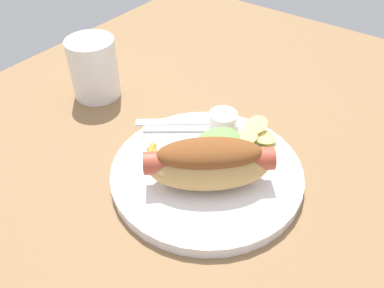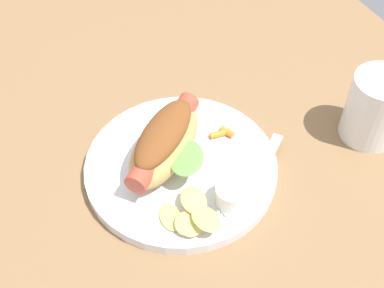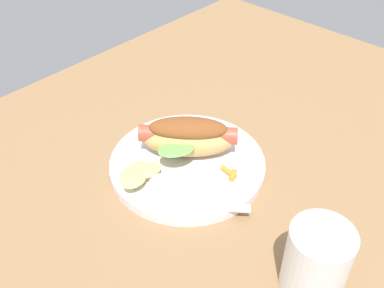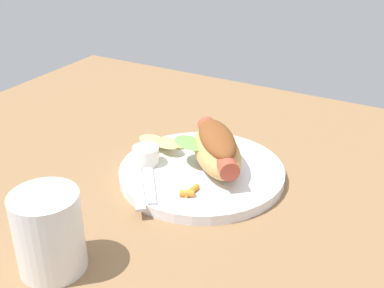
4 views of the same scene
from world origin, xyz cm
name	(u,v)px [view 2 (image 2 of 4)]	position (x,y,z in cm)	size (l,w,h in cm)	color
ground_plane	(187,153)	(0.00, 0.00, -0.90)	(120.00, 90.00, 1.80)	olive
plate	(181,167)	(3.13, -2.48, 0.80)	(25.84, 25.84, 1.60)	white
hot_dog	(165,142)	(1.40, -3.95, 4.96)	(15.27, 16.11, 6.52)	tan
sauce_ramekin	(232,195)	(11.56, 0.53, 3.03)	(4.20, 4.20, 2.87)	white
fork	(245,172)	(8.34, 4.36, 1.80)	(9.67, 12.34, 0.40)	silver
knife	(261,170)	(9.02, 6.46, 1.78)	(13.74, 1.40, 0.36)	silver
chips_pile	(191,216)	(11.90, -5.23, 2.70)	(7.84, 6.63, 2.28)	#DBCB6B
carrot_garnish	(223,133)	(1.10, 5.04, 2.06)	(2.28, 3.40, 0.96)	orange
drinking_cup	(375,108)	(8.68, 24.54, 5.08)	(7.99, 7.99, 10.16)	white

